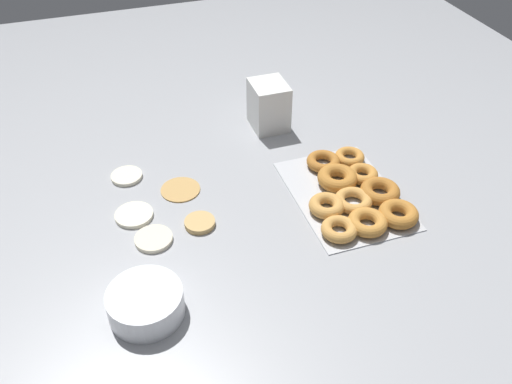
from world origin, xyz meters
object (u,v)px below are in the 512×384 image
(pancake_3, at_px, (154,239))
(donut_tray, at_px, (353,194))
(pancake_2, at_px, (200,223))
(pancake_4, at_px, (134,215))
(batter_bowl, at_px, (146,303))
(pancake_1, at_px, (180,189))
(container_stack, at_px, (269,105))
(pancake_0, at_px, (127,176))

(pancake_3, xyz_separation_m, donut_tray, (-0.01, -0.56, 0.01))
(pancake_2, bearing_deg, donut_tray, -94.30)
(pancake_4, distance_m, batter_bowl, 0.33)
(batter_bowl, bearing_deg, pancake_4, -3.72)
(batter_bowl, bearing_deg, pancake_2, -36.83)
(pancake_1, relative_size, container_stack, 0.73)
(pancake_2, height_order, pancake_3, pancake_2)
(pancake_1, xyz_separation_m, pancake_3, (-0.18, 0.11, 0.00))
(pancake_2, distance_m, container_stack, 0.52)
(pancake_4, bearing_deg, pancake_0, -1.83)
(pancake_2, height_order, donut_tray, donut_tray)
(pancake_1, relative_size, batter_bowl, 0.66)
(pancake_0, relative_size, pancake_3, 0.93)
(pancake_1, distance_m, container_stack, 0.43)
(pancake_2, xyz_separation_m, pancake_4, (0.09, 0.16, -0.00))
(pancake_1, height_order, container_stack, container_stack)
(pancake_3, relative_size, donut_tray, 0.24)
(pancake_4, distance_m, donut_tray, 0.60)
(pancake_0, distance_m, pancake_3, 0.29)
(pancake_1, xyz_separation_m, container_stack, (0.24, -0.35, 0.07))
(pancake_2, relative_size, donut_tray, 0.20)
(pancake_0, height_order, batter_bowl, batter_bowl)
(pancake_0, height_order, donut_tray, donut_tray)
(pancake_3, distance_m, donut_tray, 0.56)
(pancake_0, height_order, pancake_3, same)
(pancake_1, xyz_separation_m, pancake_4, (-0.07, 0.14, 0.00))
(pancake_4, bearing_deg, pancake_2, -118.96)
(donut_tray, distance_m, container_stack, 0.44)
(pancake_3, distance_m, container_stack, 0.62)
(pancake_1, height_order, pancake_2, pancake_2)
(batter_bowl, distance_m, container_stack, 0.82)
(pancake_3, height_order, pancake_4, same)
(pancake_3, xyz_separation_m, container_stack, (0.42, -0.46, 0.07))
(pancake_1, relative_size, donut_tray, 0.28)
(pancake_0, xyz_separation_m, donut_tray, (-0.30, -0.58, 0.01))
(pancake_0, distance_m, donut_tray, 0.65)
(pancake_4, bearing_deg, donut_tray, -101.56)
(donut_tray, bearing_deg, container_stack, 12.61)
(pancake_0, distance_m, pancake_2, 0.31)
(pancake_3, distance_m, pancake_4, 0.11)
(donut_tray, bearing_deg, pancake_3, 88.68)
(pancake_2, bearing_deg, pancake_1, 6.28)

